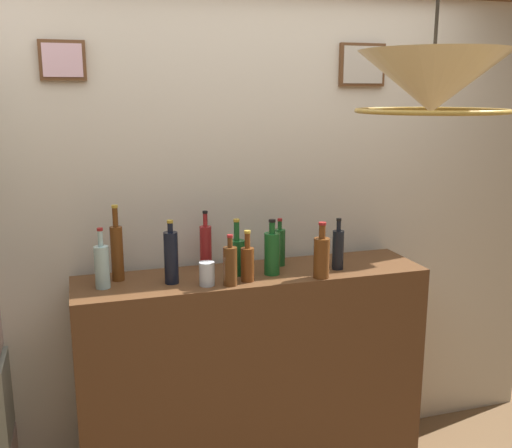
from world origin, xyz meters
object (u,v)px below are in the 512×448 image
(liquor_bottle_rum, at_px, (272,252))
(liquor_bottle_brandy, at_px, (237,256))
(liquor_bottle_vodka, at_px, (230,265))
(liquor_bottle_bourbon, at_px, (206,246))
(pendant_lamp, at_px, (433,84))
(liquor_bottle_port, at_px, (338,249))
(liquor_bottle_mezcal, at_px, (171,257))
(liquor_bottle_tequila, at_px, (102,266))
(liquor_bottle_gin, at_px, (247,262))
(liquor_bottle_vermouth, at_px, (117,251))
(liquor_bottle_rye, at_px, (322,256))
(glass_tumbler_rocks, at_px, (207,274))
(liquor_bottle_scotch, at_px, (280,246))

(liquor_bottle_rum, bearing_deg, liquor_bottle_brandy, 165.13)
(liquor_bottle_vodka, distance_m, liquor_bottle_bourbon, 0.29)
(liquor_bottle_vodka, distance_m, pendant_lamp, 1.16)
(liquor_bottle_port, relative_size, liquor_bottle_bourbon, 0.88)
(liquor_bottle_brandy, relative_size, liquor_bottle_mezcal, 0.92)
(liquor_bottle_tequila, distance_m, liquor_bottle_gin, 0.64)
(pendant_lamp, bearing_deg, liquor_bottle_tequila, 142.98)
(liquor_bottle_rum, bearing_deg, liquor_bottle_vermouth, 170.11)
(liquor_bottle_vermouth, xyz_separation_m, liquor_bottle_rye, (0.90, -0.24, -0.04))
(liquor_bottle_vodka, xyz_separation_m, liquor_bottle_bourbon, (-0.05, 0.28, 0.02))
(liquor_bottle_vermouth, height_order, pendant_lamp, pendant_lamp)
(liquor_bottle_tequila, xyz_separation_m, pendant_lamp, (1.07, -0.81, 0.77))
(liquor_bottle_vodka, relative_size, liquor_bottle_bourbon, 0.81)
(liquor_bottle_mezcal, bearing_deg, liquor_bottle_brandy, 6.30)
(liquor_bottle_vermouth, distance_m, glass_tumbler_rocks, 0.43)
(liquor_bottle_gin, height_order, liquor_bottle_port, liquor_bottle_port)
(liquor_bottle_rye, xyz_separation_m, pendant_lamp, (0.09, -0.66, 0.77))
(liquor_bottle_scotch, height_order, glass_tumbler_rocks, liquor_bottle_scotch)
(liquor_bottle_gin, bearing_deg, liquor_bottle_tequila, 171.39)
(liquor_bottle_gin, xyz_separation_m, glass_tumbler_rocks, (-0.19, -0.00, -0.03))
(liquor_bottle_rum, distance_m, liquor_bottle_bourbon, 0.33)
(liquor_bottle_port, relative_size, liquor_bottle_mezcal, 0.87)
(liquor_bottle_tequila, distance_m, liquor_bottle_vodka, 0.56)
(liquor_bottle_rye, bearing_deg, glass_tumbler_rocks, 174.91)
(liquor_bottle_gin, relative_size, liquor_bottle_port, 0.94)
(liquor_bottle_vodka, relative_size, liquor_bottle_mezcal, 0.80)
(liquor_bottle_tequila, bearing_deg, liquor_bottle_vodka, -13.37)
(liquor_bottle_scotch, bearing_deg, liquor_bottle_vermouth, -179.59)
(liquor_bottle_rye, relative_size, liquor_bottle_vodka, 1.14)
(liquor_bottle_rum, relative_size, liquor_bottle_mezcal, 0.91)
(glass_tumbler_rocks, bearing_deg, liquor_bottle_vodka, -16.23)
(liquor_bottle_bourbon, relative_size, pendant_lamp, 0.46)
(liquor_bottle_brandy, height_order, liquor_bottle_vodka, liquor_bottle_brandy)
(liquor_bottle_gin, relative_size, liquor_bottle_vermouth, 0.67)
(liquor_bottle_scotch, height_order, liquor_bottle_mezcal, liquor_bottle_mezcal)
(liquor_bottle_port, bearing_deg, liquor_bottle_scotch, 149.88)
(liquor_bottle_rum, distance_m, liquor_bottle_vodka, 0.25)
(liquor_bottle_gin, height_order, liquor_bottle_vermouth, liquor_bottle_vermouth)
(liquor_bottle_port, distance_m, liquor_bottle_mezcal, 0.81)
(liquor_bottle_brandy, xyz_separation_m, liquor_bottle_mezcal, (-0.31, -0.03, 0.03))
(liquor_bottle_tequila, height_order, liquor_bottle_brandy, liquor_bottle_tequila)
(liquor_bottle_port, height_order, liquor_bottle_scotch, liquor_bottle_port)
(liquor_bottle_rum, relative_size, liquor_bottle_scotch, 1.11)
(liquor_bottle_tequila, height_order, glass_tumbler_rocks, liquor_bottle_tequila)
(liquor_bottle_brandy, relative_size, glass_tumbler_rocks, 2.51)
(liquor_bottle_mezcal, xyz_separation_m, glass_tumbler_rocks, (0.15, -0.08, -0.07))
(liquor_bottle_port, distance_m, liquor_bottle_vermouth, 1.04)
(liquor_bottle_mezcal, bearing_deg, pendant_lamp, -45.51)
(liquor_bottle_vodka, xyz_separation_m, liquor_bottle_mezcal, (-0.24, 0.11, 0.03))
(pendant_lamp, bearing_deg, liquor_bottle_rum, 110.86)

